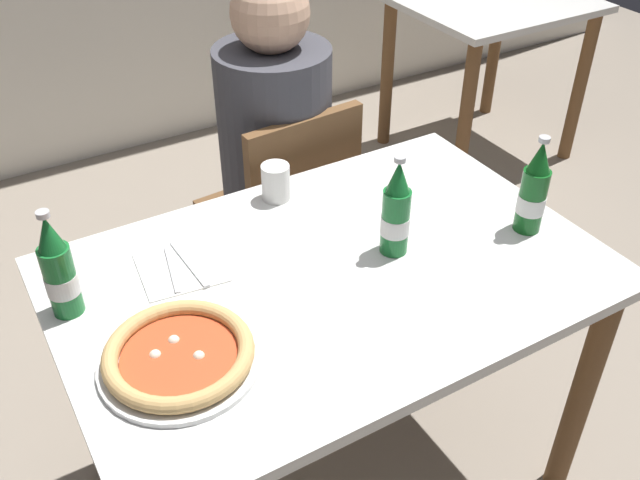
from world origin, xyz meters
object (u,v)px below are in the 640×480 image
(chair_behind_table, at_px, (287,211))
(paper_cup, at_px, (276,182))
(beer_bottle_right, at_px, (396,213))
(dining_table_main, at_px, (331,308))
(napkin_with_cutlery, at_px, (181,267))
(dining_table_background, at_px, (488,33))
(beer_bottle_left, at_px, (533,192))
(pizza_margherita_near, at_px, (179,356))
(diner_seated, at_px, (277,177))
(beer_bottle_center, at_px, (59,271))

(chair_behind_table, bearing_deg, paper_cup, 54.18)
(chair_behind_table, xyz_separation_m, beer_bottle_right, (-0.05, -0.62, 0.37))
(dining_table_main, relative_size, chair_behind_table, 1.41)
(beer_bottle_right, xyz_separation_m, paper_cup, (-0.13, 0.33, -0.06))
(beer_bottle_right, bearing_deg, napkin_with_cutlery, 157.58)
(dining_table_background, height_order, paper_cup, paper_cup)
(beer_bottle_left, relative_size, beer_bottle_right, 1.00)
(pizza_margherita_near, xyz_separation_m, beer_bottle_left, (0.88, -0.00, 0.08))
(napkin_with_cutlery, bearing_deg, beer_bottle_left, -19.60)
(chair_behind_table, distance_m, dining_table_background, 1.55)
(diner_seated, bearing_deg, beer_bottle_left, -69.52)
(diner_seated, distance_m, paper_cup, 0.44)
(dining_table_background, relative_size, pizza_margherita_near, 2.57)
(chair_behind_table, distance_m, paper_cup, 0.46)
(dining_table_main, relative_size, diner_seated, 0.99)
(dining_table_main, height_order, napkin_with_cutlery, napkin_with_cutlery)
(beer_bottle_center, height_order, beer_bottle_right, same)
(beer_bottle_center, relative_size, beer_bottle_right, 1.00)
(pizza_margherita_near, distance_m, beer_bottle_left, 0.89)
(chair_behind_table, distance_m, diner_seated, 0.11)
(diner_seated, bearing_deg, pizza_margherita_near, -128.20)
(dining_table_main, bearing_deg, dining_table_background, 38.43)
(dining_table_background, bearing_deg, paper_cup, -148.87)
(diner_seated, distance_m, beer_bottle_right, 0.72)
(beer_bottle_left, bearing_deg, pizza_margherita_near, 179.80)
(diner_seated, bearing_deg, napkin_with_cutlery, -135.14)
(beer_bottle_left, height_order, paper_cup, beer_bottle_left)
(paper_cup, bearing_deg, diner_seated, 63.14)
(beer_bottle_left, distance_m, beer_bottle_right, 0.34)
(dining_table_main, height_order, beer_bottle_right, beer_bottle_right)
(dining_table_main, bearing_deg, beer_bottle_center, 163.47)
(chair_behind_table, height_order, beer_bottle_right, beer_bottle_right)
(pizza_margherita_near, bearing_deg, chair_behind_table, 49.64)
(paper_cup, bearing_deg, beer_bottle_center, -164.08)
(pizza_margherita_near, height_order, paper_cup, paper_cup)
(napkin_with_cutlery, relative_size, paper_cup, 2.10)
(diner_seated, bearing_deg, dining_table_main, -106.97)
(diner_seated, xyz_separation_m, pizza_margherita_near, (-0.60, -0.76, 0.19))
(diner_seated, distance_m, pizza_margherita_near, 0.98)
(pizza_margherita_near, relative_size, beer_bottle_center, 1.26)
(beer_bottle_center, bearing_deg, beer_bottle_right, -13.71)
(dining_table_main, height_order, beer_bottle_left, beer_bottle_left)
(beer_bottle_center, xyz_separation_m, beer_bottle_right, (0.70, -0.17, 0.00))
(dining_table_main, distance_m, beer_bottle_right, 0.27)
(chair_behind_table, xyz_separation_m, diner_seated, (-0.01, 0.05, 0.10))
(beer_bottle_left, relative_size, napkin_with_cutlery, 1.24)
(beer_bottle_left, distance_m, beer_bottle_center, 1.06)
(paper_cup, bearing_deg, napkin_with_cutlery, -155.01)
(diner_seated, bearing_deg, chair_behind_table, -83.98)
(beer_bottle_center, relative_size, paper_cup, 2.60)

